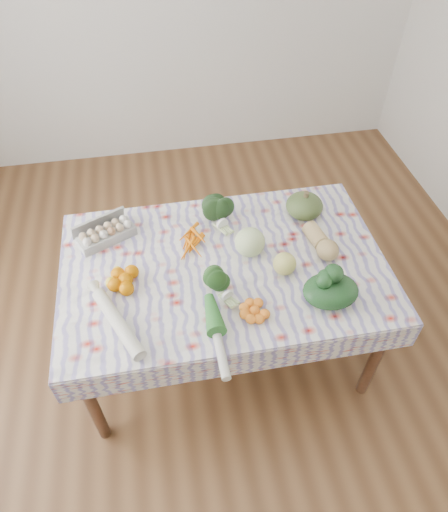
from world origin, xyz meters
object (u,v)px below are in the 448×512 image
(kabocha_squash, at_px, (304,206))
(butternut_squash, at_px, (321,241))
(grapefruit, at_px, (285,264))
(dining_table, at_px, (224,275))
(cabbage, at_px, (250,242))
(egg_carton, at_px, (107,235))

(kabocha_squash, xyz_separation_m, butternut_squash, (0.01, -0.27, -0.01))
(grapefruit, bearing_deg, kabocha_squash, 60.68)
(dining_table, relative_size, butternut_squash, 6.46)
(dining_table, bearing_deg, butternut_squash, 2.19)
(cabbage, relative_size, butternut_squash, 0.63)
(dining_table, xyz_separation_m, butternut_squash, (0.52, 0.02, 0.14))
(egg_carton, distance_m, grapefruit, 0.95)
(dining_table, distance_m, cabbage, 0.22)
(butternut_squash, bearing_deg, egg_carton, 155.79)
(kabocha_squash, relative_size, butternut_squash, 0.83)
(grapefruit, bearing_deg, butternut_squash, 28.33)
(grapefruit, bearing_deg, cabbage, 131.73)
(kabocha_squash, relative_size, cabbage, 1.32)
(dining_table, xyz_separation_m, grapefruit, (0.29, -0.11, 0.14))
(dining_table, bearing_deg, cabbage, 20.23)
(cabbage, height_order, butternut_squash, cabbage)
(dining_table, relative_size, cabbage, 10.23)
(cabbage, bearing_deg, kabocha_squash, 33.22)
(egg_carton, xyz_separation_m, kabocha_squash, (1.09, 0.01, 0.03))
(egg_carton, bearing_deg, dining_table, -51.30)
(kabocha_squash, relative_size, grapefruit, 1.77)
(egg_carton, xyz_separation_m, cabbage, (0.73, -0.23, 0.04))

